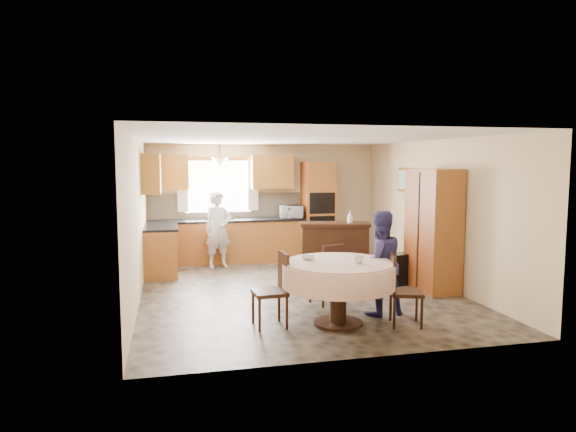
# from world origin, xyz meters

# --- Properties ---
(floor) EXTENTS (5.00, 6.00, 0.01)m
(floor) POSITION_xyz_m (0.00, 0.00, 0.00)
(floor) COLOR brown
(floor) RESTS_ON ground
(ceiling) EXTENTS (5.00, 6.00, 0.01)m
(ceiling) POSITION_xyz_m (0.00, 0.00, 2.50)
(ceiling) COLOR white
(ceiling) RESTS_ON wall_back
(wall_back) EXTENTS (5.00, 0.02, 2.50)m
(wall_back) POSITION_xyz_m (0.00, 3.00, 1.25)
(wall_back) COLOR #D4B788
(wall_back) RESTS_ON floor
(wall_front) EXTENTS (5.00, 0.02, 2.50)m
(wall_front) POSITION_xyz_m (0.00, -3.00, 1.25)
(wall_front) COLOR #D4B788
(wall_front) RESTS_ON floor
(wall_left) EXTENTS (0.02, 6.00, 2.50)m
(wall_left) POSITION_xyz_m (-2.50, 0.00, 1.25)
(wall_left) COLOR #D4B788
(wall_left) RESTS_ON floor
(wall_right) EXTENTS (0.02, 6.00, 2.50)m
(wall_right) POSITION_xyz_m (2.50, 0.00, 1.25)
(wall_right) COLOR #D4B788
(wall_right) RESTS_ON floor
(window) EXTENTS (1.40, 0.03, 1.10)m
(window) POSITION_xyz_m (-1.00, 2.98, 1.60)
(window) COLOR white
(window) RESTS_ON wall_back
(curtain_left) EXTENTS (0.22, 0.02, 1.15)m
(curtain_left) POSITION_xyz_m (-1.75, 2.93, 1.65)
(curtain_left) COLOR white
(curtain_left) RESTS_ON wall_back
(curtain_right) EXTENTS (0.22, 0.02, 1.15)m
(curtain_right) POSITION_xyz_m (-0.25, 2.93, 1.65)
(curtain_right) COLOR white
(curtain_right) RESTS_ON wall_back
(base_cab_back) EXTENTS (3.30, 0.60, 0.88)m
(base_cab_back) POSITION_xyz_m (-0.85, 2.70, 0.44)
(base_cab_back) COLOR #B47330
(base_cab_back) RESTS_ON floor
(counter_back) EXTENTS (3.30, 0.64, 0.04)m
(counter_back) POSITION_xyz_m (-0.85, 2.70, 0.90)
(counter_back) COLOR black
(counter_back) RESTS_ON base_cab_back
(base_cab_left) EXTENTS (0.60, 1.20, 0.88)m
(base_cab_left) POSITION_xyz_m (-2.20, 1.80, 0.44)
(base_cab_left) COLOR #B47330
(base_cab_left) RESTS_ON floor
(counter_left) EXTENTS (0.64, 1.20, 0.04)m
(counter_left) POSITION_xyz_m (-2.20, 1.80, 0.90)
(counter_left) COLOR black
(counter_left) RESTS_ON base_cab_left
(backsplash) EXTENTS (3.30, 0.02, 0.55)m
(backsplash) POSITION_xyz_m (-0.85, 2.99, 1.18)
(backsplash) COLOR tan
(backsplash) RESTS_ON wall_back
(wall_cab_left) EXTENTS (0.85, 0.33, 0.72)m
(wall_cab_left) POSITION_xyz_m (-2.05, 2.83, 1.91)
(wall_cab_left) COLOR #CB7932
(wall_cab_left) RESTS_ON wall_back
(wall_cab_right) EXTENTS (0.90, 0.33, 0.72)m
(wall_cab_right) POSITION_xyz_m (0.15, 2.83, 1.91)
(wall_cab_right) COLOR #CB7932
(wall_cab_right) RESTS_ON wall_back
(wall_cab_side) EXTENTS (0.33, 1.20, 0.72)m
(wall_cab_side) POSITION_xyz_m (-2.33, 1.80, 1.91)
(wall_cab_side) COLOR #CB7932
(wall_cab_side) RESTS_ON wall_left
(oven_tower) EXTENTS (0.66, 0.62, 2.12)m
(oven_tower) POSITION_xyz_m (1.15, 2.69, 1.06)
(oven_tower) COLOR #B47330
(oven_tower) RESTS_ON floor
(oven_upper) EXTENTS (0.56, 0.01, 0.45)m
(oven_upper) POSITION_xyz_m (1.15, 2.38, 1.25)
(oven_upper) COLOR black
(oven_upper) RESTS_ON oven_tower
(oven_lower) EXTENTS (0.56, 0.01, 0.45)m
(oven_lower) POSITION_xyz_m (1.15, 2.38, 0.75)
(oven_lower) COLOR black
(oven_lower) RESTS_ON oven_tower
(pendant) EXTENTS (0.36, 0.36, 0.18)m
(pendant) POSITION_xyz_m (-1.00, 2.50, 2.12)
(pendant) COLOR beige
(pendant) RESTS_ON ceiling
(sideboard) EXTENTS (1.38, 0.82, 0.92)m
(sideboard) POSITION_xyz_m (1.01, 1.09, 0.46)
(sideboard) COLOR #391C0F
(sideboard) RESTS_ON floor
(space_heater) EXTENTS (0.44, 0.35, 0.54)m
(space_heater) POSITION_xyz_m (1.84, 0.04, 0.27)
(space_heater) COLOR black
(space_heater) RESTS_ON floor
(cupboard) EXTENTS (0.53, 1.05, 2.01)m
(cupboard) POSITION_xyz_m (2.22, -0.40, 1.00)
(cupboard) COLOR #B47330
(cupboard) RESTS_ON floor
(dining_table) EXTENTS (1.46, 1.46, 0.84)m
(dining_table) POSITION_xyz_m (0.10, -1.83, 0.65)
(dining_table) COLOR #391C0F
(dining_table) RESTS_ON floor
(chair_left) EXTENTS (0.44, 0.44, 0.96)m
(chair_left) POSITION_xyz_m (-0.71, -1.70, 0.53)
(chair_left) COLOR #391C0F
(chair_left) RESTS_ON floor
(chair_back) EXTENTS (0.50, 0.50, 0.92)m
(chair_back) POSITION_xyz_m (0.26, -0.91, 0.51)
(chair_back) COLOR #391C0F
(chair_back) RESTS_ON floor
(chair_right) EXTENTS (0.50, 0.50, 0.93)m
(chair_right) POSITION_xyz_m (0.88, -2.03, 0.51)
(chair_right) COLOR #391C0F
(chair_right) RESTS_ON floor
(framed_picture) EXTENTS (0.06, 0.56, 0.46)m
(framed_picture) POSITION_xyz_m (2.47, 1.19, 1.78)
(framed_picture) COLOR gold
(framed_picture) RESTS_ON wall_right
(microwave) EXTENTS (0.53, 0.40, 0.27)m
(microwave) POSITION_xyz_m (0.53, 2.65, 1.06)
(microwave) COLOR silver
(microwave) RESTS_ON counter_back
(person_sink) EXTENTS (0.64, 0.51, 1.53)m
(person_sink) POSITION_xyz_m (-1.08, 2.23, 0.77)
(person_sink) COLOR silver
(person_sink) RESTS_ON floor
(person_dining) EXTENTS (0.74, 0.60, 1.45)m
(person_dining) POSITION_xyz_m (0.80, -1.52, 0.73)
(person_dining) COLOR navy
(person_dining) RESTS_ON floor
(bowl_sideboard) EXTENTS (0.25, 0.25, 0.06)m
(bowl_sideboard) POSITION_xyz_m (0.64, 1.09, 0.95)
(bowl_sideboard) COLOR #B2B2B2
(bowl_sideboard) RESTS_ON sideboard
(bottle_sideboard) EXTENTS (0.11, 0.11, 0.28)m
(bottle_sideboard) POSITION_xyz_m (1.31, 1.09, 1.06)
(bottle_sideboard) COLOR silver
(bottle_sideboard) RESTS_ON sideboard
(cup_table) EXTENTS (0.13, 0.13, 0.09)m
(cup_table) POSITION_xyz_m (0.31, -2.00, 0.88)
(cup_table) COLOR #B2B2B2
(cup_table) RESTS_ON dining_table
(bowl_table) EXTENTS (0.18, 0.18, 0.05)m
(bowl_table) POSITION_xyz_m (-0.25, -1.60, 0.86)
(bowl_table) COLOR #B2B2B2
(bowl_table) RESTS_ON dining_table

